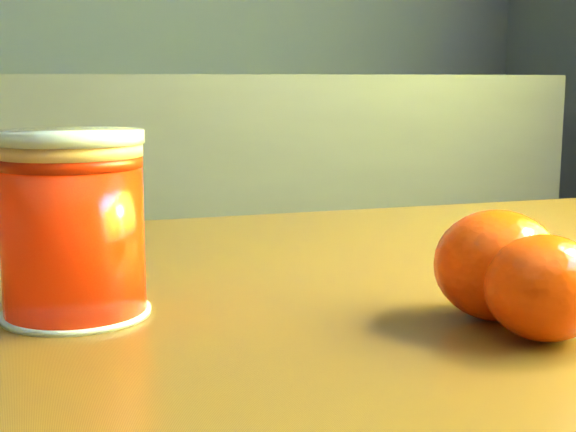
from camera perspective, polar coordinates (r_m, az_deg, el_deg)
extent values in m
cube|color=brown|center=(0.50, 7.39, -8.52)|extent=(1.08, 0.82, 0.04)
cylinder|color=red|center=(0.47, -15.02, -1.44)|extent=(0.08, 0.08, 0.09)
cylinder|color=#F4A863|center=(0.46, -15.28, 4.56)|extent=(0.08, 0.08, 0.01)
cylinder|color=silver|center=(0.46, -15.31, 5.33)|extent=(0.08, 0.08, 0.01)
ellipsoid|color=#F73D04|center=(0.47, 14.65, -3.40)|extent=(0.09, 0.09, 0.06)
ellipsoid|color=#F73D04|center=(0.44, 17.80, -4.87)|extent=(0.08, 0.08, 0.06)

